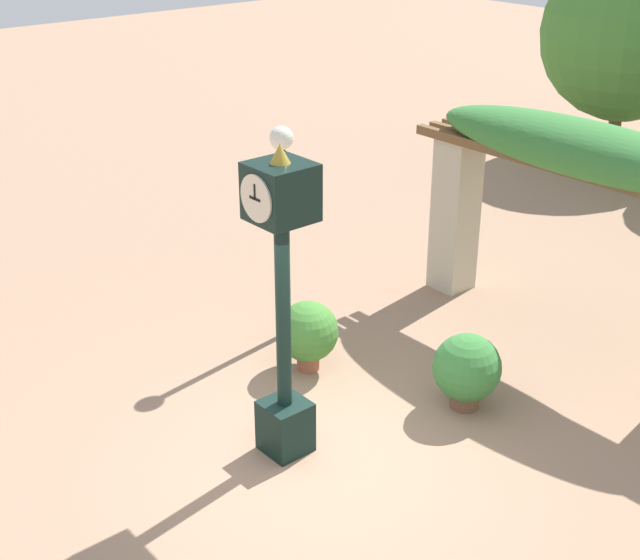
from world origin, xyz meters
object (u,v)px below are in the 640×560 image
pedestal_clock (283,294)px  lamp_post (282,191)px  potted_plant_near_right (467,369)px  potted_plant_near_left (308,333)px

pedestal_clock → lamp_post: (-2.12, 1.65, 0.18)m
lamp_post → pedestal_clock: bearing=-37.9°
potted_plant_near_right → pedestal_clock: bearing=-107.8°
pedestal_clock → lamp_post: size_ratio=1.19×
potted_plant_near_left → lamp_post: lamp_post is taller
potted_plant_near_right → lamp_post: (-2.82, -0.53, 1.59)m
potted_plant_near_left → lamp_post: size_ratio=0.32×
potted_plant_near_left → potted_plant_near_right: size_ratio=0.99×
potted_plant_near_left → potted_plant_near_right: 2.09m
potted_plant_near_right → lamp_post: 3.28m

